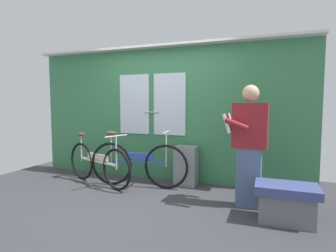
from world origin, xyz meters
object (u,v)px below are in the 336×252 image
(bicycle_near_door, at_px, (138,164))
(passenger_reading_newspaper, at_px, (249,143))
(bicycle_leaning_behind, at_px, (98,163))
(trash_bin_by_wall, at_px, (186,166))
(bench_seat_corner, at_px, (286,202))

(bicycle_near_door, xyz_separation_m, passenger_reading_newspaper, (1.78, -0.26, 0.47))
(bicycle_leaning_behind, height_order, trash_bin_by_wall, bicycle_leaning_behind)
(passenger_reading_newspaper, bearing_deg, bench_seat_corner, 146.63)
(trash_bin_by_wall, relative_size, bench_seat_corner, 0.95)
(bench_seat_corner, bearing_deg, trash_bin_by_wall, 146.43)
(bicycle_near_door, relative_size, bench_seat_corner, 2.42)
(trash_bin_by_wall, bearing_deg, bicycle_near_door, -151.55)
(bicycle_leaning_behind, distance_m, bench_seat_corner, 3.00)
(passenger_reading_newspaper, height_order, bench_seat_corner, passenger_reading_newspaper)
(bicycle_near_door, relative_size, trash_bin_by_wall, 2.53)
(bicycle_leaning_behind, distance_m, passenger_reading_newspaper, 2.55)
(bicycle_leaning_behind, height_order, passenger_reading_newspaper, passenger_reading_newspaper)
(passenger_reading_newspaper, height_order, trash_bin_by_wall, passenger_reading_newspaper)
(bicycle_near_door, relative_size, bicycle_leaning_behind, 1.06)
(bicycle_leaning_behind, bearing_deg, bench_seat_corner, 9.73)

